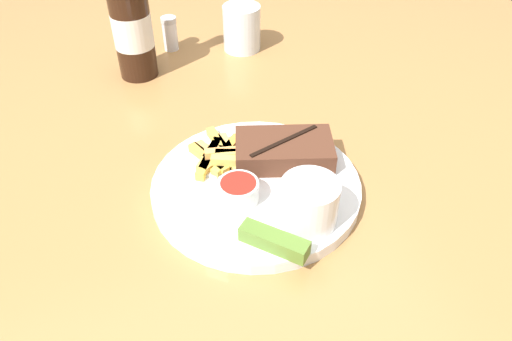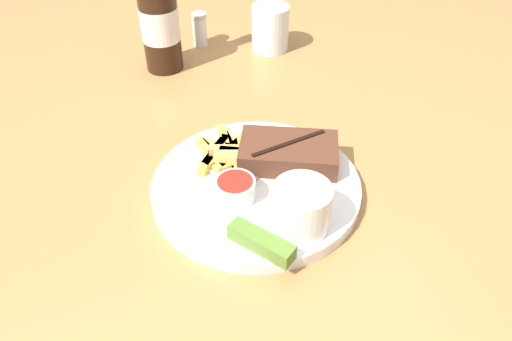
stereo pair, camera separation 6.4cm
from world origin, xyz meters
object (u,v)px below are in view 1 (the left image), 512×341
at_px(pickle_spear, 274,241).
at_px(coleslaw_cup, 309,201).
at_px(drinking_glass, 242,28).
at_px(salt_shaker, 170,33).
at_px(dinner_plate, 256,187).
at_px(beer_bottle, 132,28).
at_px(knife_utensil, 252,163).
at_px(fork_utensil, 204,173).
at_px(steak_portion, 284,150).
at_px(dipping_sauce_cup, 238,190).

bearing_deg(pickle_spear, coleslaw_cup, 24.84).
relative_size(drinking_glass, salt_shaker, 1.32).
relative_size(dinner_plate, salt_shaker, 4.26).
bearing_deg(beer_bottle, knife_utensil, -73.68).
relative_size(fork_utensil, drinking_glass, 1.38).
bearing_deg(dinner_plate, steak_portion, 30.79).
bearing_deg(knife_utensil, fork_utensil, 136.45).
xyz_separation_m(dinner_plate, dipping_sauce_cup, (-0.03, -0.02, 0.02)).
relative_size(coleslaw_cup, beer_bottle, 0.28).
bearing_deg(salt_shaker, steak_portion, -80.92).
distance_m(coleslaw_cup, fork_utensil, 0.16).
height_order(pickle_spear, drinking_glass, drinking_glass).
bearing_deg(pickle_spear, knife_utensil, 79.74).
relative_size(steak_portion, fork_utensil, 1.27).
xyz_separation_m(dinner_plate, fork_utensil, (-0.06, 0.04, 0.01)).
xyz_separation_m(pickle_spear, knife_utensil, (0.03, 0.15, -0.01)).
distance_m(knife_utensil, salt_shaker, 0.41).
bearing_deg(drinking_glass, coleslaw_cup, -99.68).
bearing_deg(knife_utensil, steak_portion, -44.25).
bearing_deg(pickle_spear, drinking_glass, 75.01).
xyz_separation_m(pickle_spear, drinking_glass, (0.14, 0.51, 0.01)).
xyz_separation_m(dipping_sauce_cup, fork_utensil, (-0.03, 0.06, -0.01)).
relative_size(coleslaw_cup, dipping_sauce_cup, 1.36).
height_order(steak_portion, pickle_spear, steak_portion).
xyz_separation_m(coleslaw_cup, fork_utensil, (-0.09, 0.13, -0.03)).
xyz_separation_m(steak_portion, coleslaw_cup, (-0.02, -0.12, 0.02)).
height_order(steak_portion, beer_bottle, beer_bottle).
bearing_deg(coleslaw_cup, drinking_glass, 80.32).
height_order(coleslaw_cup, pickle_spear, coleslaw_cup).
distance_m(dinner_plate, steak_portion, 0.07).
distance_m(knife_utensil, beer_bottle, 0.35).
bearing_deg(salt_shaker, dipping_sauce_cup, -92.26).
xyz_separation_m(pickle_spear, beer_bottle, (-0.07, 0.48, 0.06)).
bearing_deg(fork_utensil, steak_portion, 29.17).
bearing_deg(pickle_spear, dipping_sauce_cup, 98.24).
xyz_separation_m(dipping_sauce_cup, beer_bottle, (-0.06, 0.39, 0.06)).
distance_m(steak_portion, salt_shaker, 0.42).
xyz_separation_m(steak_portion, salt_shaker, (-0.07, 0.41, -0.00)).
bearing_deg(beer_bottle, dipping_sauce_cup, -81.55).
bearing_deg(dinner_plate, drinking_glass, 73.57).
distance_m(pickle_spear, fork_utensil, 0.16).
height_order(fork_utensil, drinking_glass, drinking_glass).
height_order(coleslaw_cup, knife_utensil, coleslaw_cup).
height_order(steak_portion, coleslaw_cup, coleslaw_cup).
relative_size(pickle_spear, drinking_glass, 0.89).
xyz_separation_m(dipping_sauce_cup, salt_shaker, (0.02, 0.47, -0.00)).
distance_m(coleslaw_cup, pickle_spear, 0.06).
height_order(steak_portion, salt_shaker, salt_shaker).
height_order(dinner_plate, drinking_glass, drinking_glass).
bearing_deg(steak_portion, pickle_spear, -116.62).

